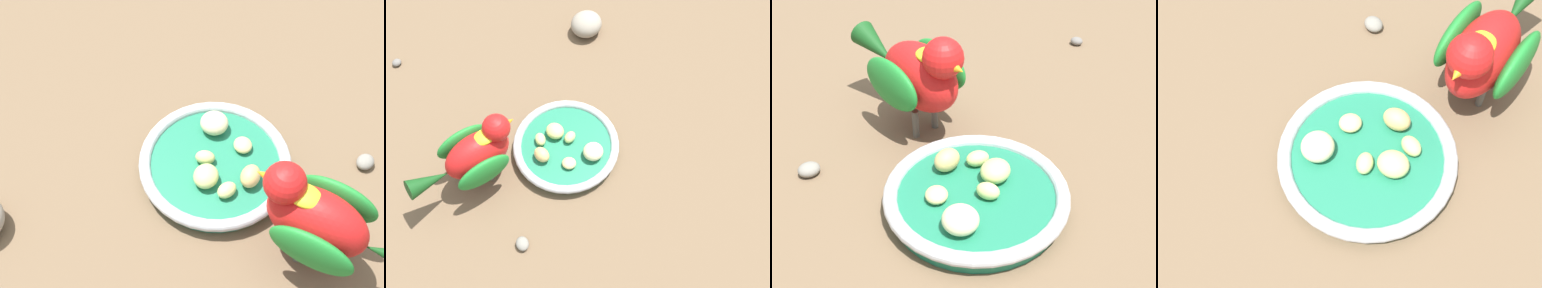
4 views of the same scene
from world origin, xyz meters
TOP-DOWN VIEW (x-y plane):
  - ground_plane at (0.00, 0.00)m, footprint 4.00×4.00m
  - feeding_bowl at (-0.03, 0.00)m, footprint 0.20×0.20m
  - apple_piece_0 at (-0.02, -0.01)m, footprint 0.03×0.03m
  - apple_piece_1 at (-0.03, 0.05)m, footprint 0.03×0.03m
  - apple_piece_2 at (-0.07, -0.01)m, footprint 0.02×0.03m
  - apple_piece_3 at (-0.01, 0.02)m, footprint 0.05×0.05m
  - apple_piece_4 at (-0.04, -0.05)m, footprint 0.05×0.05m
  - apple_piece_5 at (-0.06, 0.04)m, footprint 0.04×0.04m
  - parrot at (-0.10, 0.14)m, footprint 0.17×0.17m
  - pebble_0 at (-0.22, 0.04)m, footprint 0.03×0.03m

SIDE VIEW (x-z plane):
  - ground_plane at x=0.00m, z-range 0.00..0.00m
  - pebble_0 at x=-0.22m, z-range 0.00..0.02m
  - feeding_bowl at x=-0.03m, z-range 0.00..0.03m
  - apple_piece_2 at x=-0.07m, z-range 0.02..0.03m
  - apple_piece_1 at x=-0.03m, z-range 0.02..0.04m
  - apple_piece_0 at x=-0.02m, z-range 0.02..0.04m
  - apple_piece_3 at x=-0.01m, z-range 0.02..0.04m
  - apple_piece_5 at x=-0.06m, z-range 0.02..0.04m
  - apple_piece_4 at x=-0.04m, z-range 0.02..0.05m
  - parrot at x=-0.10m, z-range 0.01..0.15m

